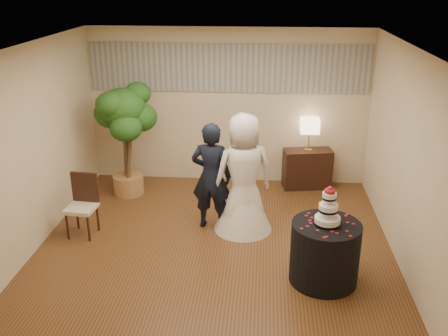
# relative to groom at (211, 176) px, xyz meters

# --- Properties ---
(floor) EXTENTS (5.00, 5.00, 0.00)m
(floor) POSITION_rel_groom_xyz_m (0.10, -0.60, -0.83)
(floor) COLOR brown
(floor) RESTS_ON ground
(ceiling) EXTENTS (5.00, 5.00, 0.00)m
(ceiling) POSITION_rel_groom_xyz_m (0.10, -0.60, 1.97)
(ceiling) COLOR white
(ceiling) RESTS_ON wall_back
(wall_back) EXTENTS (5.00, 0.06, 2.80)m
(wall_back) POSITION_rel_groom_xyz_m (0.10, 1.90, 0.57)
(wall_back) COLOR beige
(wall_back) RESTS_ON ground
(wall_front) EXTENTS (5.00, 0.06, 2.80)m
(wall_front) POSITION_rel_groom_xyz_m (0.10, -3.10, 0.57)
(wall_front) COLOR beige
(wall_front) RESTS_ON ground
(wall_left) EXTENTS (0.06, 5.00, 2.80)m
(wall_left) POSITION_rel_groom_xyz_m (-2.40, -0.60, 0.57)
(wall_left) COLOR beige
(wall_left) RESTS_ON ground
(wall_right) EXTENTS (0.06, 5.00, 2.80)m
(wall_right) POSITION_rel_groom_xyz_m (2.60, -0.60, 0.57)
(wall_right) COLOR beige
(wall_right) RESTS_ON ground
(mural_border) EXTENTS (4.90, 0.02, 0.85)m
(mural_border) POSITION_rel_groom_xyz_m (0.10, 1.88, 1.27)
(mural_border) COLOR gray
(mural_border) RESTS_ON wall_back
(groom) EXTENTS (0.66, 0.48, 1.66)m
(groom) POSITION_rel_groom_xyz_m (0.00, 0.00, 0.00)
(groom) COLOR black
(groom) RESTS_ON floor
(bride) EXTENTS (1.14, 1.14, 1.81)m
(bride) POSITION_rel_groom_xyz_m (0.48, -0.03, 0.08)
(bride) COLOR white
(bride) RESTS_ON floor
(cake_table) EXTENTS (0.91, 0.91, 0.80)m
(cake_table) POSITION_rel_groom_xyz_m (1.56, -1.32, -0.43)
(cake_table) COLOR black
(cake_table) RESTS_ON floor
(wedding_cake) EXTENTS (0.32, 0.32, 0.50)m
(wedding_cake) POSITION_rel_groom_xyz_m (1.56, -1.32, 0.22)
(wedding_cake) COLOR white
(wedding_cake) RESTS_ON cake_table
(console) EXTENTS (0.90, 0.51, 0.71)m
(console) POSITION_rel_groom_xyz_m (1.56, 1.66, -0.48)
(console) COLOR black
(console) RESTS_ON floor
(table_lamp) EXTENTS (0.33, 0.33, 0.58)m
(table_lamp) POSITION_rel_groom_xyz_m (1.56, 1.66, 0.17)
(table_lamp) COLOR beige
(table_lamp) RESTS_ON console
(ficus_tree) EXTENTS (1.08, 1.08, 1.99)m
(ficus_tree) POSITION_rel_groom_xyz_m (-1.60, 1.11, 0.16)
(ficus_tree) COLOR #24571B
(ficus_tree) RESTS_ON floor
(side_chair) EXTENTS (0.47, 0.49, 0.93)m
(side_chair) POSITION_rel_groom_xyz_m (-1.88, -0.42, -0.37)
(side_chair) COLOR black
(side_chair) RESTS_ON floor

